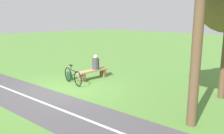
# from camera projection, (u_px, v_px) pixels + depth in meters

# --- Properties ---
(ground_plane) EXTENTS (80.00, 80.00, 0.00)m
(ground_plane) POSITION_uv_depth(u_px,v_px,m) (68.00, 89.00, 9.89)
(ground_plane) COLOR #548438
(paved_path) EXTENTS (6.01, 36.04, 0.02)m
(paved_path) POSITION_uv_depth(u_px,v_px,m) (112.00, 130.00, 6.23)
(paved_path) COLOR #4C494C
(paved_path) RESTS_ON ground_plane
(path_centre_line) EXTENTS (3.47, 31.83, 0.00)m
(path_centre_line) POSITION_uv_depth(u_px,v_px,m) (112.00, 130.00, 6.23)
(path_centre_line) COLOR silver
(path_centre_line) RESTS_ON paved_path
(bench) EXTENTS (1.76, 0.37, 0.47)m
(bench) POSITION_uv_depth(u_px,v_px,m) (93.00, 73.00, 11.47)
(bench) COLOR #A88456
(bench) RESTS_ON ground_plane
(person_seated) EXTENTS (0.35, 0.35, 0.74)m
(person_seated) POSITION_uv_depth(u_px,v_px,m) (96.00, 63.00, 11.50)
(person_seated) COLOR #38383D
(person_seated) RESTS_ON bench
(bicycle) EXTENTS (0.31, 1.68, 0.87)m
(bicycle) POSITION_uv_depth(u_px,v_px,m) (73.00, 76.00, 10.61)
(bicycle) COLOR black
(bicycle) RESTS_ON ground_plane
(backpack) EXTENTS (0.35, 0.37, 0.39)m
(backpack) POSITION_uv_depth(u_px,v_px,m) (69.00, 76.00, 11.29)
(backpack) COLOR #1E4C2D
(backpack) RESTS_ON ground_plane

